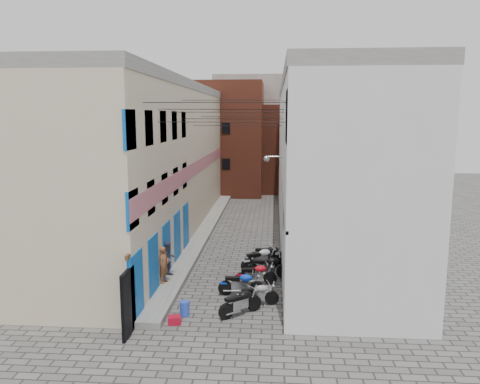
% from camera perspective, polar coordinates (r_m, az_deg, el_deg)
% --- Properties ---
extents(ground, '(90.00, 90.00, 0.00)m').
position_cam_1_polar(ground, '(16.12, -3.91, -16.66)').
color(ground, '#52504D').
rests_on(ground, ground).
extents(plinth, '(0.90, 26.00, 0.25)m').
position_cam_1_polar(plinth, '(28.51, -4.30, -4.79)').
color(plinth, slate).
rests_on(plinth, ground).
extents(building_left, '(5.10, 27.00, 9.00)m').
position_cam_1_polar(building_left, '(28.31, -10.31, 3.98)').
color(building_left, beige).
rests_on(building_left, ground).
extents(building_right, '(5.94, 26.00, 9.00)m').
position_cam_1_polar(building_right, '(27.60, 10.25, 3.86)').
color(building_right, silver).
rests_on(building_right, ground).
extents(building_far_brick_left, '(6.00, 6.00, 10.00)m').
position_cam_1_polar(building_far_brick_left, '(42.59, -1.30, 6.53)').
color(building_far_brick_left, brown).
rests_on(building_far_brick_left, ground).
extents(building_far_brick_right, '(5.00, 6.00, 8.00)m').
position_cam_1_polar(building_far_brick_right, '(44.45, 5.41, 5.32)').
color(building_far_brick_right, brown).
rests_on(building_far_brick_right, ground).
extents(building_far_concrete, '(8.00, 5.00, 11.00)m').
position_cam_1_polar(building_far_concrete, '(48.41, 1.76, 7.45)').
color(building_far_concrete, slate).
rests_on(building_far_concrete, ground).
extents(far_shopfront, '(2.00, 0.30, 2.40)m').
position_cam_1_polar(far_shopfront, '(40.03, 1.18, 0.89)').
color(far_shopfront, black).
rests_on(far_shopfront, ground).
extents(overhead_wires, '(5.80, 13.02, 1.32)m').
position_cam_1_polar(overhead_wires, '(22.09, -1.28, 9.49)').
color(overhead_wires, black).
rests_on(overhead_wires, ground).
extents(motorcycle_a, '(1.76, 1.59, 1.05)m').
position_cam_1_polar(motorcycle_a, '(17.09, 0.05, -13.14)').
color(motorcycle_a, black).
rests_on(motorcycle_a, ground).
extents(motorcycle_b, '(1.76, 0.94, 0.97)m').
position_cam_1_polar(motorcycle_b, '(17.88, 2.08, -12.24)').
color(motorcycle_b, '#9E9DA2').
rests_on(motorcycle_b, ground).
extents(motorcycle_c, '(1.84, 0.61, 1.06)m').
position_cam_1_polar(motorcycle_c, '(18.82, 0.13, -10.97)').
color(motorcycle_c, '#0C33BB').
rests_on(motorcycle_c, ground).
extents(motorcycle_d, '(1.86, 0.85, 1.04)m').
position_cam_1_polar(motorcycle_d, '(19.90, 1.94, -9.87)').
color(motorcycle_d, '#B70D18').
rests_on(motorcycle_d, ground).
extents(motorcycle_e, '(1.97, 0.66, 1.13)m').
position_cam_1_polar(motorcycle_e, '(20.74, 3.44, -8.94)').
color(motorcycle_e, black).
rests_on(motorcycle_e, ground).
extents(motorcycle_f, '(2.04, 1.60, 1.16)m').
position_cam_1_polar(motorcycle_f, '(21.77, 2.52, -7.99)').
color(motorcycle_f, silver).
rests_on(motorcycle_f, ground).
extents(motorcycle_g, '(1.90, 0.62, 1.09)m').
position_cam_1_polar(motorcycle_g, '(22.52, 3.54, -7.50)').
color(motorcycle_g, black).
rests_on(motorcycle_g, ground).
extents(person_a, '(0.53, 0.65, 1.53)m').
position_cam_1_polar(person_a, '(19.61, -9.25, -8.74)').
color(person_a, brown).
rests_on(person_a, plinth).
extents(person_b, '(0.91, 0.93, 1.51)m').
position_cam_1_polar(person_b, '(20.41, -8.68, -8.03)').
color(person_b, '#393B56').
rests_on(person_b, plinth).
extents(water_jug_near, '(0.41, 0.41, 0.53)m').
position_cam_1_polar(water_jug_near, '(17.26, -6.78, -13.91)').
color(water_jug_near, blue).
rests_on(water_jug_near, ground).
extents(water_jug_far, '(0.33, 0.33, 0.44)m').
position_cam_1_polar(water_jug_far, '(17.31, -6.89, -14.00)').
color(water_jug_far, '#2162A5').
rests_on(water_jug_far, ground).
extents(red_crate, '(0.50, 0.42, 0.27)m').
position_cam_1_polar(red_crate, '(16.73, -8.00, -15.20)').
color(red_crate, '#A30B20').
rests_on(red_crate, ground).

